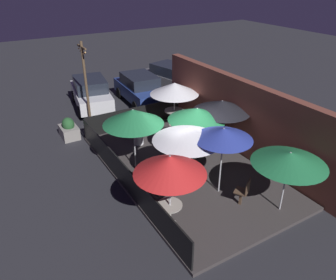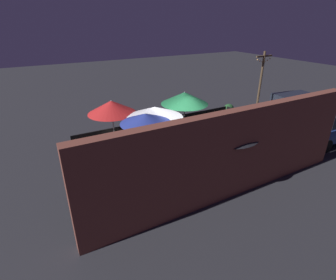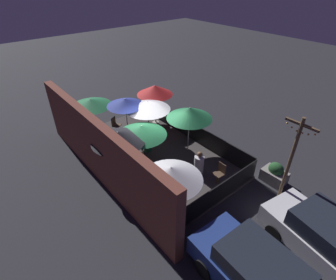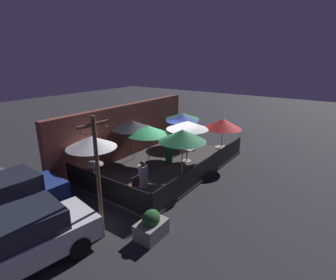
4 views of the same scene
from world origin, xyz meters
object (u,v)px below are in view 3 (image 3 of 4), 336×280
object	(u,v)px
patio_umbrella_4	(125,102)
patio_umbrella_7	(91,103)
patio_umbrella_3	(142,130)
planter_box	(275,174)
patio_umbrella_5	(190,113)
light_post	(290,162)
parked_car_0	(328,241)
patron_1	(147,142)
patio_umbrella_0	(148,105)
patron_0	(199,165)
patio_chair_0	(220,173)
patio_umbrella_2	(155,90)
dining_table_2	(156,114)
parked_car_1	(259,277)
patio_chair_1	(116,125)
dining_table_1	(171,199)
dining_table_0	(149,131)
patio_umbrella_6	(118,137)
patio_umbrella_1	(171,173)

from	to	relation	value
patio_umbrella_4	patio_umbrella_7	world-z (taller)	patio_umbrella_4
patio_umbrella_3	patio_umbrella_4	xyz separation A→B (m)	(2.27, -0.62, 0.31)
patio_umbrella_7	planter_box	world-z (taller)	patio_umbrella_7
patio_umbrella_5	light_post	distance (m)	4.89
parked_car_0	patron_1	bearing A→B (deg)	15.69
patio_umbrella_0	patron_0	world-z (taller)	patio_umbrella_0
patio_chair_0	light_post	world-z (taller)	light_post
patio_umbrella_3	planter_box	world-z (taller)	patio_umbrella_3
patio_umbrella_2	patio_umbrella_7	world-z (taller)	patio_umbrella_2
planter_box	patron_0	bearing A→B (deg)	45.01
dining_table_2	patio_chair_0	bearing A→B (deg)	169.40
patron_1	parked_car_1	xyz separation A→B (m)	(-7.51, 1.69, 0.19)
patio_umbrella_2	patio_umbrella_5	xyz separation A→B (m)	(-3.29, 0.47, 0.04)
patio_umbrella_5	patio_chair_1	size ratio (longest dim) A/B	2.47
dining_table_1	parked_car_0	xyz separation A→B (m)	(-4.52, -2.52, 0.11)
patio_chair_1	dining_table_1	bearing A→B (deg)	-42.15
dining_table_1	patio_umbrella_4	bearing A→B (deg)	-15.48
dining_table_0	dining_table_2	world-z (taller)	dining_table_2
patio_chair_0	dining_table_1	bearing A→B (deg)	0.00
patio_umbrella_6	planter_box	size ratio (longest dim) A/B	2.18
patio_umbrella_7	parked_car_1	size ratio (longest dim) A/B	0.53
patio_umbrella_7	parked_car_0	size ratio (longest dim) A/B	0.51
patio_umbrella_7	patio_umbrella_3	bearing A→B (deg)	-173.60
patio_umbrella_0	patio_umbrella_2	size ratio (longest dim) A/B	0.97
patio_umbrella_3	patio_umbrella_1	bearing A→B (deg)	164.32
dining_table_0	patron_1	xyz separation A→B (m)	(-0.75, 0.66, -0.03)
dining_table_2	patio_chair_1	distance (m)	2.47
patio_umbrella_0	planter_box	bearing A→B (deg)	-158.63
dining_table_0	parked_car_1	bearing A→B (deg)	164.13
patio_chair_1	patio_umbrella_1	bearing A→B (deg)	-42.15
patio_umbrella_4	patio_umbrella_5	bearing A→B (deg)	-147.25
dining_table_1	parked_car_1	size ratio (longest dim) A/B	0.22
patio_umbrella_4	parked_car_1	world-z (taller)	patio_umbrella_4
patio_umbrella_6	patio_umbrella_5	bearing A→B (deg)	-98.56
patron_0	planter_box	xyz separation A→B (m)	(-2.32, -2.32, -0.25)
patio_chair_1	patron_0	size ratio (longest dim) A/B	0.79
patio_umbrella_6	dining_table_1	size ratio (longest dim) A/B	2.46
patio_umbrella_0	patio_umbrella_3	bearing A→B (deg)	136.30
patio_chair_0	parked_car_0	size ratio (longest dim) A/B	0.22
patio_umbrella_7	patron_0	xyz separation A→B (m)	(-6.13, -1.90, -1.32)
patio_umbrella_7	patron_0	size ratio (longest dim) A/B	1.79
dining_table_1	light_post	bearing A→B (deg)	-125.91
patio_umbrella_6	patio_chair_1	size ratio (longest dim) A/B	2.34
patio_umbrella_1	light_post	size ratio (longest dim) A/B	0.56
patio_umbrella_3	parked_car_1	distance (m)	6.91
patio_umbrella_1	patio_umbrella_4	size ratio (longest dim) A/B	0.95
patio_umbrella_1	parked_car_1	world-z (taller)	patio_umbrella_1
dining_table_1	light_post	size ratio (longest dim) A/B	0.23
dining_table_1	dining_table_2	world-z (taller)	dining_table_1
patron_0	patron_1	xyz separation A→B (m)	(2.91, 0.68, 0.00)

